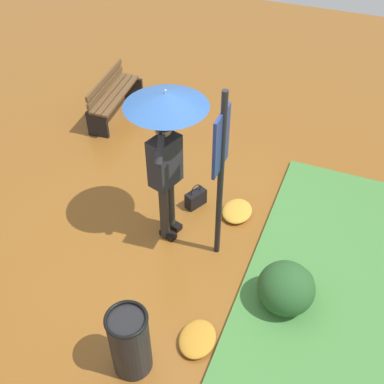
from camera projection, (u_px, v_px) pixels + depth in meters
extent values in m
plane|color=brown|center=(178.00, 245.00, 6.01)|extent=(18.00, 18.00, 0.00)
cylinder|color=#2D2823|center=(164.00, 212.00, 5.85)|extent=(0.12, 0.12, 0.86)
cylinder|color=#2D2823|center=(170.00, 203.00, 5.98)|extent=(0.12, 0.12, 0.86)
cube|color=black|center=(168.00, 234.00, 6.10)|extent=(0.17, 0.24, 0.08)
cube|color=black|center=(174.00, 225.00, 6.23)|extent=(0.17, 0.24, 0.08)
cube|color=#232328|center=(165.00, 161.00, 5.42)|extent=(0.43, 0.34, 0.64)
sphere|color=#8C664C|center=(163.00, 128.00, 5.11)|extent=(0.20, 0.20, 0.20)
ellipsoid|color=black|center=(163.00, 126.00, 5.09)|extent=(0.20, 0.20, 0.15)
cylinder|color=#232328|center=(158.00, 158.00, 5.12)|extent=(0.18, 0.13, 0.18)
cylinder|color=#232328|center=(160.00, 149.00, 5.09)|extent=(0.24, 0.11, 0.33)
cube|color=black|center=(162.00, 134.00, 5.06)|extent=(0.07, 0.04, 0.14)
cylinder|color=#232328|center=(170.00, 137.00, 5.37)|extent=(0.11, 0.10, 0.09)
cylinder|color=#232328|center=(168.00, 131.00, 5.30)|extent=(0.10, 0.09, 0.23)
cylinder|color=#A5A5AD|center=(166.00, 107.00, 5.09)|extent=(0.02, 0.02, 0.41)
cone|color=#264C8C|center=(166.00, 99.00, 5.02)|extent=(0.96, 0.96, 0.16)
sphere|color=#A5A5AD|center=(166.00, 90.00, 4.95)|extent=(0.02, 0.02, 0.02)
cylinder|color=black|center=(220.00, 182.00, 5.18)|extent=(0.07, 0.07, 2.30)
cube|color=navy|center=(221.00, 142.00, 4.82)|extent=(0.44, 0.04, 0.70)
cube|color=silver|center=(219.00, 141.00, 4.83)|extent=(0.38, 0.01, 0.64)
cube|color=black|center=(196.00, 199.00, 6.50)|extent=(0.33, 0.26, 0.24)
torus|color=black|center=(196.00, 190.00, 6.39)|extent=(0.17, 0.09, 0.18)
cube|color=black|center=(98.00, 125.00, 7.69)|extent=(0.10, 0.36, 0.44)
cube|color=black|center=(133.00, 89.00, 8.58)|extent=(0.10, 0.36, 0.44)
cube|color=brown|center=(121.00, 95.00, 7.94)|extent=(1.40, 0.25, 0.04)
cube|color=brown|center=(115.00, 94.00, 7.98)|extent=(1.40, 0.25, 0.04)
cube|color=brown|center=(109.00, 93.00, 8.01)|extent=(1.40, 0.25, 0.04)
cube|color=brown|center=(106.00, 87.00, 7.96)|extent=(1.40, 0.19, 0.10)
cube|color=brown|center=(105.00, 79.00, 7.86)|extent=(1.40, 0.19, 0.10)
cylinder|color=black|center=(130.00, 343.00, 4.54)|extent=(0.40, 0.40, 0.80)
torus|color=black|center=(126.00, 319.00, 4.26)|extent=(0.42, 0.42, 0.04)
ellipsoid|color=#285628|center=(286.00, 288.00, 5.16)|extent=(0.64, 0.64, 0.58)
ellipsoid|color=#1E421E|center=(297.00, 283.00, 5.33)|extent=(0.39, 0.39, 0.39)
ellipsoid|color=#C68428|center=(197.00, 339.00, 4.96)|extent=(0.48, 0.39, 0.11)
ellipsoid|color=gold|center=(237.00, 211.00, 6.41)|extent=(0.50, 0.40, 0.11)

